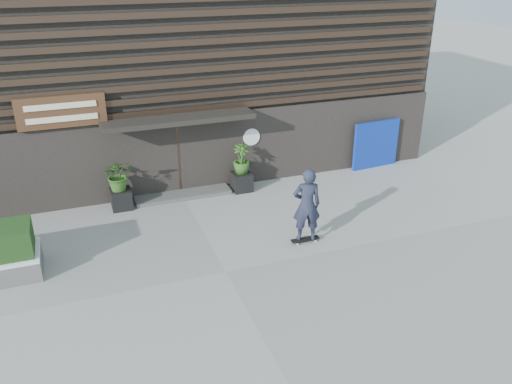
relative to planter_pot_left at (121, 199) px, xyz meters
name	(u,v)px	position (x,y,z in m)	size (l,w,h in m)	color
ground	(226,272)	(1.90, -4.40, -0.30)	(80.00, 80.00, 0.00)	gray
entrance_step	(183,194)	(1.90, 0.20, -0.24)	(3.00, 0.80, 0.12)	#474745
planter_pot_left	(121,199)	(0.00, 0.00, 0.00)	(0.60, 0.60, 0.60)	black
bamboo_left	(119,175)	(0.00, 0.00, 0.78)	(0.86, 0.75, 0.96)	#2D591E
planter_pot_right	(242,182)	(3.80, 0.00, 0.00)	(0.60, 0.60, 0.60)	black
bamboo_right	(241,159)	(3.80, 0.00, 0.78)	(0.54, 0.54, 0.96)	#2D591E
blue_tarp	(376,144)	(8.89, 0.30, 0.55)	(1.81, 0.12, 1.69)	#0B2695
building	(144,41)	(1.90, 5.56, 3.69)	(18.00, 11.00, 8.00)	black
skateboarder	(307,205)	(4.31, -3.74, 0.79)	(0.82, 0.64, 2.10)	black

